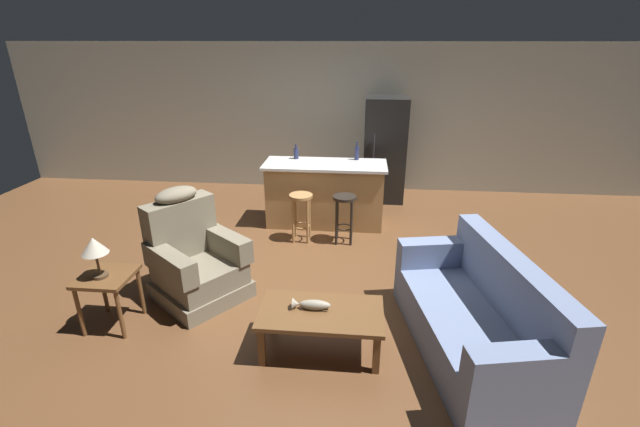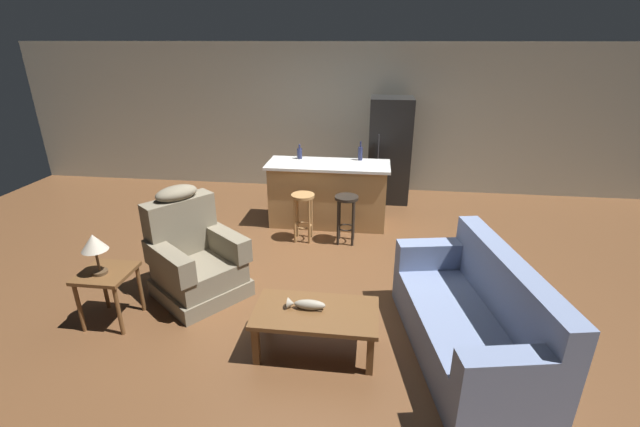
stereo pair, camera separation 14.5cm
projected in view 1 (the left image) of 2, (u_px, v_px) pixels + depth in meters
name	position (u px, v px, depth m)	size (l,w,h in m)	color
ground_plane	(316.00, 265.00, 5.37)	(12.00, 12.00, 0.00)	brown
back_wall	(334.00, 118.00, 7.75)	(12.00, 0.05, 2.60)	#B2B2A3
coffee_table	(321.00, 316.00, 3.78)	(1.10, 0.60, 0.42)	brown
fish_figurine	(311.00, 305.00, 3.77)	(0.34, 0.10, 0.10)	#4C3823
couch	(476.00, 318.00, 3.80)	(1.19, 2.03, 0.94)	#707FA3
recliner_near_lamp	(195.00, 260.00, 4.62)	(1.18, 1.18, 1.20)	#756B56
end_table	(108.00, 284.00, 4.10)	(0.48, 0.48, 0.56)	brown
table_lamp	(94.00, 248.00, 3.91)	(0.24, 0.24, 0.41)	#4C3823
kitchen_island	(325.00, 194.00, 6.43)	(1.80, 0.70, 0.95)	#AD7F4C
bar_stool_left	(301.00, 209.00, 5.88)	(0.32, 0.32, 0.68)	#A87A47
bar_stool_right	(344.00, 210.00, 5.82)	(0.32, 0.32, 0.68)	black
refrigerator	(384.00, 150.00, 7.30)	(0.70, 0.69, 1.76)	black
bottle_tall_green	(296.00, 153.00, 6.46)	(0.08, 0.08, 0.22)	#23284C
bottle_short_amber	(357.00, 153.00, 6.39)	(0.07, 0.07, 0.29)	#23284C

